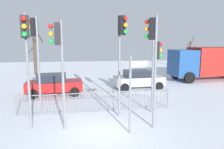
{
  "coord_description": "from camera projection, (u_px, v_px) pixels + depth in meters",
  "views": [
    {
      "loc": [
        -0.56,
        -8.62,
        3.86
      ],
      "look_at": [
        0.92,
        3.42,
        1.9
      ],
      "focal_mm": 35.11,
      "sensor_mm": 36.0,
      "label": 1
    }
  ],
  "objects": [
    {
      "name": "traffic_light_foreground_left",
      "position": [
        26.0,
        46.0,
        8.84
      ],
      "size": [
        0.35,
        0.57,
        4.9
      ],
      "rotation": [
        0.0,
        0.0,
        3.3
      ],
      "color": "slate",
      "rests_on": "ground"
    },
    {
      "name": "delivery_truck",
      "position": [
        208.0,
        62.0,
        20.79
      ],
      "size": [
        7.26,
        3.33,
        3.1
      ],
      "rotation": [
        0.0,
        0.0,
        3.25
      ],
      "color": "maroon",
      "rests_on": "ground"
    },
    {
      "name": "car_silver_far",
      "position": [
        138.0,
        79.0,
        17.19
      ],
      "size": [
        3.92,
        2.18,
        1.47
      ],
      "rotation": [
        0.0,
        0.0,
        0.08
      ],
      "color": "#B2B5BA",
      "rests_on": "ground"
    },
    {
      "name": "pedestrian_guard_railing",
      "position": [
        96.0,
        102.0,
        11.71
      ],
      "size": [
        8.21,
        0.57,
        1.07
      ],
      "rotation": [
        0.0,
        0.0,
        0.06
      ],
      "color": "slate",
      "rests_on": "ground"
    },
    {
      "name": "traffic_light_rear_left",
      "position": [
        121.0,
        43.0,
        10.42
      ],
      "size": [
        0.43,
        0.51,
        5.05
      ],
      "rotation": [
        0.0,
        0.0,
        3.7
      ],
      "color": "slate",
      "rests_on": "ground"
    },
    {
      "name": "traffic_light_mid_left",
      "position": [
        156.0,
        60.0,
        11.33
      ],
      "size": [
        0.56,
        0.36,
        3.84
      ],
      "rotation": [
        0.0,
        0.0,
        4.94
      ],
      "color": "slate",
      "rests_on": "ground"
    },
    {
      "name": "ground_plane",
      "position": [
        100.0,
        133.0,
        9.13
      ],
      "size": [
        60.0,
        60.0,
        0.0
      ],
      "primitive_type": "plane",
      "color": "white"
    },
    {
      "name": "bare_tree_centre",
      "position": [
        190.0,
        54.0,
        28.98
      ],
      "size": [
        1.06,
        1.04,
        4.21
      ],
      "color": "#473828",
      "rests_on": "ground"
    },
    {
      "name": "car_red_mid",
      "position": [
        54.0,
        84.0,
        15.28
      ],
      "size": [
        3.94,
        2.22,
        1.47
      ],
      "rotation": [
        0.0,
        0.0,
        0.09
      ],
      "color": "maroon",
      "rests_on": "ground"
    },
    {
      "name": "bare_tree_right",
      "position": [
        35.0,
        54.0,
        24.06
      ],
      "size": [
        1.58,
        1.55,
        4.55
      ],
      "color": "#473828",
      "rests_on": "ground"
    },
    {
      "name": "traffic_light_rear_right",
      "position": [
        153.0,
        47.0,
        9.19
      ],
      "size": [
        0.49,
        0.44,
        4.83
      ],
      "rotation": [
        0.0,
        0.0,
        0.94
      ],
      "color": "slate",
      "rests_on": "ground"
    },
    {
      "name": "traffic_light_foreground_right",
      "position": [
        35.0,
        43.0,
        10.99
      ],
      "size": [
        0.51,
        0.43,
        5.0
      ],
      "rotation": [
        0.0,
        0.0,
        1.01
      ],
      "color": "slate",
      "rests_on": "ground"
    },
    {
      "name": "direction_sign_post",
      "position": [
        131.0,
        91.0,
        8.85
      ],
      "size": [
        0.77,
        0.24,
        3.23
      ],
      "rotation": [
        0.0,
        0.0,
        0.25
      ],
      "color": "slate",
      "rests_on": "ground"
    },
    {
      "name": "traffic_light_mid_right",
      "position": [
        58.0,
        51.0,
        8.97
      ],
      "size": [
        0.57,
        0.34,
        4.62
      ],
      "rotation": [
        0.0,
        0.0,
        1.66
      ],
      "color": "slate",
      "rests_on": "ground"
    }
  ]
}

